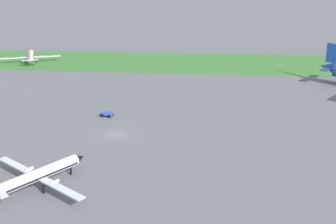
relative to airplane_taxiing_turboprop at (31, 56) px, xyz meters
name	(u,v)px	position (x,y,z in m)	size (l,w,h in m)	color
ground_plane	(116,134)	(38.62, -58.44, -2.04)	(600.00, 600.00, 0.00)	slate
grass_taxiway_strip	(152,62)	(38.62, 3.70, -2.00)	(360.00, 28.00, 0.08)	#3D7533
airplane_taxiing_turboprop	(31,56)	(0.00, 0.00, 0.00)	(18.00, 15.57, 5.58)	white
airplane_foreground_turboprop	(38,175)	(31.08, -80.81, 0.19)	(17.19, 15.21, 6.10)	silver
baggage_cart_near_gate	(107,114)	(34.73, -48.34, -1.47)	(2.69, 2.20, 0.90)	#334FB2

